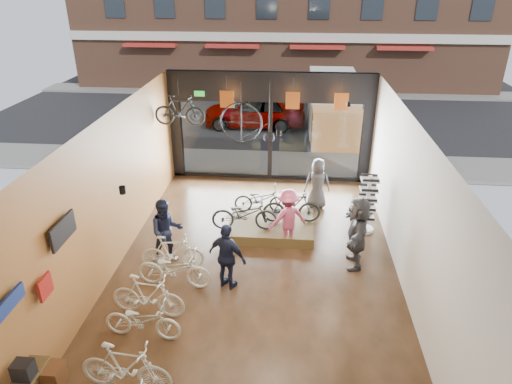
# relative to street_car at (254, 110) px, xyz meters

# --- Properties ---
(ground_plane) EXTENTS (7.00, 12.00, 0.04)m
(ground_plane) POSITION_rel_street_car_xyz_m (1.09, -12.00, -0.84)
(ground_plane) COLOR black
(ground_plane) RESTS_ON ground
(ceiling) EXTENTS (7.00, 12.00, 0.04)m
(ceiling) POSITION_rel_street_car_xyz_m (1.09, -12.00, 3.00)
(ceiling) COLOR black
(ceiling) RESTS_ON ground
(wall_left) EXTENTS (0.04, 12.00, 3.80)m
(wall_left) POSITION_rel_street_car_xyz_m (-2.43, -12.00, 1.08)
(wall_left) COLOR #A06134
(wall_left) RESTS_ON ground
(wall_right) EXTENTS (0.04, 12.00, 3.80)m
(wall_right) POSITION_rel_street_car_xyz_m (4.61, -12.00, 1.08)
(wall_right) COLOR beige
(wall_right) RESTS_ON ground
(storefront) EXTENTS (7.00, 0.26, 3.80)m
(storefront) POSITION_rel_street_car_xyz_m (1.09, -6.00, 1.08)
(storefront) COLOR black
(storefront) RESTS_ON ground
(exit_sign) EXTENTS (0.35, 0.06, 0.18)m
(exit_sign) POSITION_rel_street_car_xyz_m (-1.31, -6.12, 2.23)
(exit_sign) COLOR #198C26
(exit_sign) RESTS_ON storefront
(street_road) EXTENTS (30.00, 18.00, 0.02)m
(street_road) POSITION_rel_street_car_xyz_m (1.09, 3.00, -0.83)
(street_road) COLOR black
(street_road) RESTS_ON ground
(sidewalk_near) EXTENTS (30.00, 2.40, 0.12)m
(sidewalk_near) POSITION_rel_street_car_xyz_m (1.09, -4.80, -0.76)
(sidewalk_near) COLOR slate
(sidewalk_near) RESTS_ON ground
(sidewalk_far) EXTENTS (30.00, 2.00, 0.12)m
(sidewalk_far) POSITION_rel_street_car_xyz_m (1.09, 7.00, -0.76)
(sidewalk_far) COLOR slate
(sidewalk_far) RESTS_ON ground
(street_car) EXTENTS (4.80, 1.93, 1.64)m
(street_car) POSITION_rel_street_car_xyz_m (0.00, 0.00, 0.00)
(street_car) COLOR gray
(street_car) RESTS_ON street_road
(box_truck) EXTENTS (2.13, 6.39, 2.52)m
(box_truck) POSITION_rel_street_car_xyz_m (3.65, -1.00, 0.44)
(box_truck) COLOR silver
(box_truck) RESTS_ON street_road
(floor_bike_1) EXTENTS (1.72, 0.61, 1.02)m
(floor_bike_1) POSITION_rel_street_car_xyz_m (-0.87, -15.57, -0.31)
(floor_bike_1) COLOR beige
(floor_bike_1) RESTS_ON ground_plane
(floor_bike_2) EXTENTS (1.63, 0.67, 0.84)m
(floor_bike_2) POSITION_rel_street_car_xyz_m (-0.99, -14.26, -0.40)
(floor_bike_2) COLOR beige
(floor_bike_2) RESTS_ON ground_plane
(floor_bike_3) EXTENTS (1.69, 0.63, 0.99)m
(floor_bike_3) POSITION_rel_street_car_xyz_m (-1.07, -13.60, -0.32)
(floor_bike_3) COLOR beige
(floor_bike_3) RESTS_ON ground_plane
(floor_bike_4) EXTENTS (1.82, 0.73, 0.94)m
(floor_bike_4) POSITION_rel_street_car_xyz_m (-0.77, -12.55, -0.35)
(floor_bike_4) COLOR beige
(floor_bike_4) RESTS_ON ground_plane
(floor_bike_5) EXTENTS (1.61, 0.60, 0.95)m
(floor_bike_5) POSITION_rel_street_car_xyz_m (-0.98, -11.88, -0.34)
(floor_bike_5) COLOR beige
(floor_bike_5) RESTS_ON ground_plane
(display_platform) EXTENTS (2.40, 1.80, 0.30)m
(display_platform) POSITION_rel_street_car_xyz_m (1.35, -9.82, -0.67)
(display_platform) COLOR #48371C
(display_platform) RESTS_ON ground_plane
(display_bike_left) EXTENTS (1.83, 0.74, 0.94)m
(display_bike_left) POSITION_rel_street_car_xyz_m (0.64, -10.29, -0.05)
(display_bike_left) COLOR black
(display_bike_left) RESTS_ON display_platform
(display_bike_mid) EXTENTS (1.67, 0.60, 0.99)m
(display_bike_mid) POSITION_rel_street_car_xyz_m (1.93, -9.79, -0.02)
(display_bike_mid) COLOR black
(display_bike_mid) RESTS_ON display_platform
(display_bike_right) EXTENTS (1.58, 0.62, 0.82)m
(display_bike_right) POSITION_rel_street_car_xyz_m (1.01, -9.22, -0.11)
(display_bike_right) COLOR black
(display_bike_right) RESTS_ON display_platform
(customer_1) EXTENTS (1.04, 0.95, 1.74)m
(customer_1) POSITION_rel_street_car_xyz_m (-1.18, -11.54, 0.05)
(customer_1) COLOR #161C33
(customer_1) RESTS_ON ground_plane
(customer_2) EXTENTS (1.06, 0.78, 1.67)m
(customer_2) POSITION_rel_street_car_xyz_m (0.49, -12.48, 0.02)
(customer_2) COLOR #161C33
(customer_2) RESTS_ON ground_plane
(customer_3) EXTENTS (1.23, 1.02, 1.65)m
(customer_3) POSITION_rel_street_car_xyz_m (1.83, -10.50, 0.01)
(customer_3) COLOR #CC4C72
(customer_3) RESTS_ON ground_plane
(customer_4) EXTENTS (0.82, 0.57, 1.62)m
(customer_4) POSITION_rel_street_car_xyz_m (2.70, -8.18, -0.01)
(customer_4) COLOR #3F3F44
(customer_4) RESTS_ON ground_plane
(customer_5) EXTENTS (0.70, 1.79, 1.89)m
(customer_5) POSITION_rel_street_car_xyz_m (3.55, -11.31, 0.13)
(customer_5) COLOR #3F3F44
(customer_5) RESTS_ON ground_plane
(sunglasses_rack) EXTENTS (0.52, 0.43, 1.72)m
(sunglasses_rack) POSITION_rel_street_car_xyz_m (4.04, -9.56, 0.04)
(sunglasses_rack) COLOR white
(sunglasses_rack) RESTS_ON ground_plane
(wall_merch) EXTENTS (0.40, 2.40, 2.60)m
(wall_merch) POSITION_rel_street_car_xyz_m (-2.29, -15.50, 0.48)
(wall_merch) COLOR navy
(wall_merch) RESTS_ON wall_left
(penny_farthing) EXTENTS (1.63, 0.06, 1.30)m
(penny_farthing) POSITION_rel_street_car_xyz_m (0.55, -7.67, 1.68)
(penny_farthing) COLOR black
(penny_farthing) RESTS_ON ceiling
(hung_bike) EXTENTS (1.59, 0.48, 0.95)m
(hung_bike) POSITION_rel_street_car_xyz_m (-1.60, -7.80, 2.11)
(hung_bike) COLOR black
(hung_bike) RESTS_ON ceiling
(jersey_left) EXTENTS (0.45, 0.03, 0.55)m
(jersey_left) POSITION_rel_street_car_xyz_m (-0.28, -6.80, 2.23)
(jersey_left) COLOR #CC5919
(jersey_left) RESTS_ON ceiling
(jersey_mid) EXTENTS (0.45, 0.03, 0.55)m
(jersey_mid) POSITION_rel_street_car_xyz_m (1.83, -6.80, 2.23)
(jersey_mid) COLOR #CC5919
(jersey_mid) RESTS_ON ceiling
(jersey_right) EXTENTS (0.45, 0.03, 0.55)m
(jersey_right) POSITION_rel_street_car_xyz_m (3.36, -6.80, 2.23)
(jersey_right) COLOR #CC5919
(jersey_right) RESTS_ON ceiling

